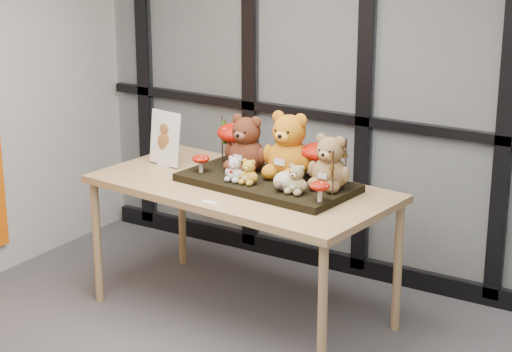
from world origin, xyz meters
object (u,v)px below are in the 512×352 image
Objects in this scene: display_table at (242,196)px; mushroom_back_left at (239,142)px; bear_tan_back at (330,159)px; bear_white_bow at (235,168)px; sign_holder at (165,140)px; diorama_tray at (267,183)px; bear_small_yellow at (249,170)px; mushroom_back_right at (320,160)px; mushroom_front_left at (201,163)px; bear_brown_medium at (247,140)px; mushroom_front_right at (320,190)px; bear_beige_small at (297,177)px; bear_pooh_yellow at (289,142)px; plush_cream_hedgehog at (284,180)px.

display_table is 6.40× the size of mushroom_back_left.
mushroom_back_left is (-0.67, 0.11, -0.02)m from bear_tan_back.
sign_holder is at bearing 171.37° from bear_white_bow.
bear_small_yellow is (-0.04, -0.13, 0.10)m from diorama_tray.
sign_holder reaches higher than mushroom_back_right.
bear_tan_back is at bearing 9.45° from mushroom_front_left.
display_table is 4.96× the size of bear_brown_medium.
bear_tan_back is 2.74× the size of mushroom_front_right.
display_table is 0.46m from bear_beige_small.
bear_tan_back is 1.13m from sign_holder.
bear_white_bow reaches higher than mushroom_front_right.
diorama_tray is at bearing 48.90° from bear_white_bow.
mushroom_back_right is at bearing 17.36° from bear_pooh_yellow.
mushroom_front_left is (-0.48, -0.19, -0.15)m from bear_pooh_yellow.
mushroom_back_right is at bearing 34.20° from diorama_tray.
bear_pooh_yellow reaches higher than mushroom_back_right.
mushroom_back_right is at bearing 145.74° from bear_tan_back.
diorama_tray is at bearing -122.97° from bear_pooh_yellow.
mushroom_back_right is at bearing 18.91° from mushroom_front_left.
plush_cream_hedgehog is at bearing -23.66° from bear_brown_medium.
bear_pooh_yellow is 0.54m from mushroom_front_left.
bear_white_bow is 0.63m from sign_holder.
bear_brown_medium is at bearing 156.29° from mushroom_front_right.
bear_beige_small reaches higher than bear_small_yellow.
bear_pooh_yellow is 2.31× the size of bear_beige_small.
bear_beige_small is at bearing -21.05° from diorama_tray.
mushroom_front_right is (0.17, -0.05, -0.03)m from bear_beige_small.
bear_brown_medium is at bearing 117.39° from display_table.
mushroom_back_left reaches higher than mushroom_front_left.
mushroom_back_right reaches higher than display_table.
bear_beige_small is 0.18m from mushroom_front_right.
mushroom_back_right is at bearing 118.42° from mushroom_front_right.
sign_holder is (-0.61, 0.16, 0.04)m from bear_white_bow.
mushroom_back_left is 0.56m from mushroom_back_right.
display_table is 0.33m from bear_brown_medium.
mushroom_front_right is (0.48, -0.06, -0.02)m from bear_small_yellow.
mushroom_front_right is (0.44, -0.19, 0.08)m from diorama_tray.
mushroom_back_right is at bearing 97.35° from bear_beige_small.
bear_small_yellow is 0.47× the size of sign_holder.
plush_cream_hedgehog is (0.32, -0.07, 0.17)m from display_table.
mushroom_back_left reaches higher than bear_small_yellow.
mushroom_back_right is (-0.12, 0.10, -0.05)m from bear_tan_back.
display_table is 4.33× the size of bear_pooh_yellow.
mushroom_back_left is at bearing 66.03° from mushroom_front_left.
sign_holder is at bearing -164.44° from mushroom_back_left.
mushroom_front_right reaches higher than diorama_tray.
bear_small_yellow reaches higher than mushroom_front_right.
mushroom_front_left reaches higher than diorama_tray.
sign_holder reaches higher than mushroom_front_left.
bear_white_bow is at bearing 173.78° from mushroom_front_right.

